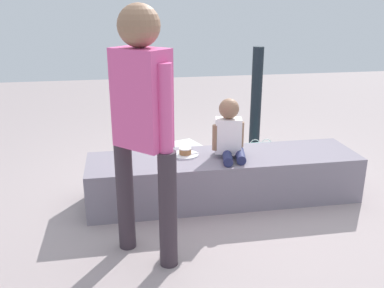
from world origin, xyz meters
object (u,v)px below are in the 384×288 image
object	(u,v)px
child_seated	(229,132)
handbag_black_leather	(169,165)
adult_standing	(142,115)
party_cup_red	(152,146)
cake_plate	(185,153)
water_bottle_near_gift	(231,139)
cake_box_white	(183,149)
gift_bag	(260,159)

from	to	relation	value
child_seated	handbag_black_leather	xyz separation A→B (m)	(-0.43, 0.58, -0.48)
child_seated	adult_standing	world-z (taller)	adult_standing
party_cup_red	child_seated	bearing A→B (deg)	-68.40
cake_plate	water_bottle_near_gift	world-z (taller)	cake_plate
water_bottle_near_gift	party_cup_red	size ratio (longest dim) A/B	1.92
water_bottle_near_gift	cake_box_white	xyz separation A→B (m)	(-0.58, -0.14, -0.04)
water_bottle_near_gift	cake_box_white	world-z (taller)	water_bottle_near_gift
cake_plate	water_bottle_near_gift	size ratio (longest dim) A/B	1.09
adult_standing	cake_box_white	bearing A→B (deg)	74.40
adult_standing	gift_bag	xyz separation A→B (m)	(1.17, 1.19, -0.80)
cake_plate	party_cup_red	distance (m)	1.30
cake_plate	water_bottle_near_gift	distance (m)	1.45
handbag_black_leather	gift_bag	bearing A→B (deg)	-6.53
gift_bag	cake_box_white	bearing A→B (deg)	132.71
adult_standing	gift_bag	size ratio (longest dim) A/B	4.44
water_bottle_near_gift	party_cup_red	world-z (taller)	water_bottle_near_gift
gift_bag	handbag_black_leather	size ratio (longest dim) A/B	1.14
cake_plate	adult_standing	bearing A→B (deg)	-115.41
gift_bag	water_bottle_near_gift	bearing A→B (deg)	94.14
gift_bag	handbag_black_leather	distance (m)	0.88
cake_box_white	water_bottle_near_gift	bearing A→B (deg)	13.44
cake_plate	child_seated	bearing A→B (deg)	-16.37
cake_box_white	handbag_black_leather	xyz separation A→B (m)	(-0.23, -0.60, 0.06)
gift_bag	water_bottle_near_gift	world-z (taller)	gift_bag
gift_bag	party_cup_red	bearing A→B (deg)	138.60
party_cup_red	handbag_black_leather	bearing A→B (deg)	-82.34
gift_bag	party_cup_red	distance (m)	1.30
cake_plate	party_cup_red	size ratio (longest dim) A/B	2.08
adult_standing	party_cup_red	xyz separation A→B (m)	(0.20, 2.04, -0.90)
adult_standing	child_seated	bearing A→B (deg)	44.13
cake_box_white	child_seated	bearing A→B (deg)	-80.29
party_cup_red	cake_box_white	xyz separation A→B (m)	(0.33, -0.16, 0.00)
gift_bag	party_cup_red	world-z (taller)	gift_bag
handbag_black_leather	cake_box_white	bearing A→B (deg)	69.22
handbag_black_leather	child_seated	bearing A→B (deg)	-53.68
child_seated	adult_standing	distance (m)	1.08
party_cup_red	cake_plate	bearing A→B (deg)	-81.48
cake_plate	gift_bag	world-z (taller)	cake_plate
cake_box_white	handbag_black_leather	bearing A→B (deg)	-110.78
party_cup_red	handbag_black_leather	xyz separation A→B (m)	(0.10, -0.76, 0.06)
water_bottle_near_gift	party_cup_red	distance (m)	0.91
adult_standing	handbag_black_leather	size ratio (longest dim) A/B	5.04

